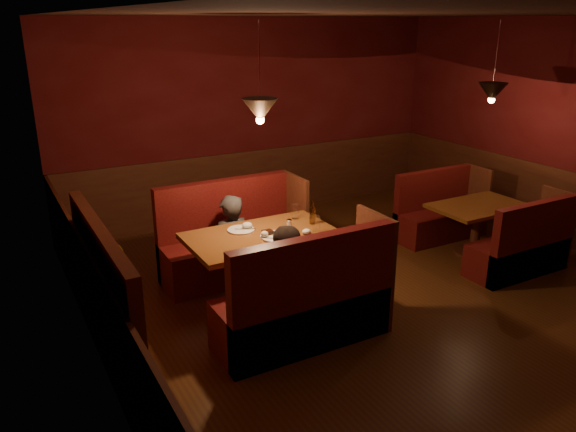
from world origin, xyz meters
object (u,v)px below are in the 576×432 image
second_table (477,218)px  second_bench_far (438,216)px  main_bench_near (308,309)px  diner_b (290,262)px  second_bench_near (523,250)px  diner_a (230,225)px  main_table (264,251)px  main_bench_far (232,247)px

second_table → second_bench_far: second_bench_far is taller
main_bench_near → diner_b: (-0.01, 0.31, 0.34)m
second_table → second_bench_near: 0.73m
main_bench_near → diner_b: diner_b is taller
main_bench_near → diner_a: 1.57m
second_table → diner_b: 3.03m
main_table → main_bench_near: 0.89m
diner_a → diner_b: diner_b is taller
second_bench_far → main_bench_far: bearing=175.8°
second_table → diner_b: bearing=-170.9°
main_table → main_bench_far: (0.02, 0.85, -0.26)m
main_bench_near → main_bench_far: bearing=90.0°
main_bench_far → second_bench_far: bearing=-4.2°
diner_a → diner_b: bearing=85.3°
main_bench_far → second_table: size_ratio=1.41×
second_bench_near → main_bench_near: bearing=-178.4°
main_table → second_bench_near: bearing=-14.4°
second_bench_far → second_bench_near: same height
main_bench_far → main_bench_near: bearing=-90.0°
second_table → second_bench_near: size_ratio=0.90×
main_table → second_table: main_table is taller
main_table → diner_a: size_ratio=1.08×
second_bench_far → diner_a: (-3.09, 0.05, 0.40)m
main_bench_near → diner_a: bearing=93.6°
second_bench_near → diner_b: diner_b is taller
main_bench_far → diner_a: bearing=-118.3°
main_bench_far → diner_a: diner_a is taller
main_bench_far → second_bench_far: main_bench_far is taller
main_bench_near → diner_a: diner_a is taller
second_bench_near → diner_a: 3.44m
main_bench_near → second_bench_near: (3.00, 0.08, -0.06)m
second_bench_far → diner_b: diner_b is taller
main_table → second_bench_far: main_table is taller
main_table → second_table: 2.99m
second_bench_near → main_table: bearing=165.6°
main_table → diner_b: 0.55m
main_bench_far → second_table: main_bench_far is taller
second_bench_near → diner_b: (-3.01, 0.22, 0.41)m
main_table → main_bench_near: main_bench_near is taller
second_table → diner_a: bearing=166.3°
main_table → second_bench_far: size_ratio=1.16×
second_table → diner_b: (-2.98, -0.48, 0.21)m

